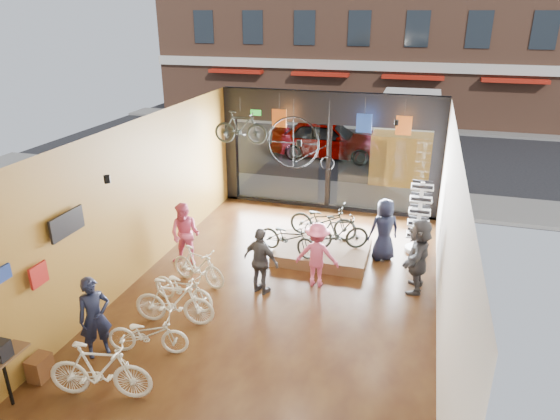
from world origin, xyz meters
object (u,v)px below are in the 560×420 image
at_px(floor_bike_5, 198,266).
at_px(floor_bike_2, 148,334).
at_px(floor_bike_3, 174,302).
at_px(customer_0, 95,317).
at_px(display_bike_right, 323,220).
at_px(customer_3, 317,255).
at_px(customer_5, 418,255).
at_px(street_car, 328,139).
at_px(floor_bike_1, 100,370).
at_px(customer_2, 261,261).
at_px(customer_4, 384,230).
at_px(display_bike_left, 288,237).
at_px(sunglasses_rack, 419,217).
at_px(floor_bike_4, 183,288).
at_px(customer_1, 185,234).
at_px(box_truck, 407,136).
at_px(penny_farthing, 304,145).
at_px(display_bike_mid, 339,233).
at_px(display_platform, 322,252).
at_px(hung_bike, 241,128).

bearing_deg(floor_bike_5, floor_bike_2, -159.93).
relative_size(floor_bike_3, customer_0, 1.05).
xyz_separation_m(display_bike_right, customer_0, (-3.14, -5.74, 0.02)).
height_order(customer_3, customer_5, customer_5).
distance_m(street_car, floor_bike_1, 15.71).
height_order(customer_2, customer_4, customer_4).
bearing_deg(customer_5, display_bike_right, -117.99).
bearing_deg(street_car, floor_bike_2, 177.57).
xyz_separation_m(display_bike_left, customer_0, (-2.49, -4.51, 0.07)).
bearing_deg(display_bike_left, sunglasses_rack, -44.71).
height_order(street_car, floor_bike_3, street_car).
xyz_separation_m(floor_bike_4, customer_0, (-0.78, -2.00, 0.38)).
relative_size(customer_1, customer_4, 0.99).
relative_size(box_truck, customer_2, 4.46).
bearing_deg(sunglasses_rack, display_bike_right, 177.29).
height_order(box_truck, customer_2, box_truck).
bearing_deg(display_bike_right, penny_farthing, 38.87).
distance_m(floor_bike_1, display_bike_mid, 6.77).
bearing_deg(box_truck, customer_0, -109.62).
relative_size(floor_bike_2, display_bike_right, 0.83).
bearing_deg(penny_farthing, box_truck, 68.52).
distance_m(box_truck, customer_3, 10.17).
distance_m(customer_3, sunglasses_rack, 3.37).
bearing_deg(street_car, display_platform, -169.56).
xyz_separation_m(street_car, sunglasses_rack, (4.14, -8.51, 0.15)).
distance_m(display_bike_right, hung_bike, 3.68).
distance_m(floor_bike_1, floor_bike_2, 1.29).
relative_size(display_bike_left, customer_1, 1.02).
relative_size(customer_0, customer_3, 1.02).
relative_size(box_truck, customer_4, 4.30).
relative_size(floor_bike_3, customer_5, 0.96).
distance_m(floor_bike_3, hung_bike, 6.13).
bearing_deg(customer_5, box_truck, -170.66).
bearing_deg(customer_5, customer_1, -82.21).
bearing_deg(display_bike_left, customer_4, -50.44).
bearing_deg(penny_farthing, floor_bike_4, -106.42).
height_order(display_bike_right, sunglasses_rack, sunglasses_rack).
bearing_deg(customer_4, floor_bike_4, 12.45).
bearing_deg(display_bike_right, floor_bike_2, 162.01).
bearing_deg(box_truck, customer_4, -90.65).
bearing_deg(penny_farthing, customer_3, -70.95).
xyz_separation_m(customer_0, customer_3, (3.42, 3.67, -0.02)).
height_order(street_car, customer_1, street_car).
relative_size(customer_4, customer_5, 0.93).
xyz_separation_m(floor_bike_5, customer_4, (4.09, 2.52, 0.37)).
xyz_separation_m(display_bike_left, customer_4, (2.30, 0.96, 0.09)).
height_order(floor_bike_2, floor_bike_4, floor_bike_4).
xyz_separation_m(street_car, hung_bike, (-1.12, -7.80, 2.09)).
xyz_separation_m(floor_bike_1, hung_bike, (-0.36, 7.89, 2.39)).
xyz_separation_m(customer_0, sunglasses_rack, (5.63, 6.20, 0.17)).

